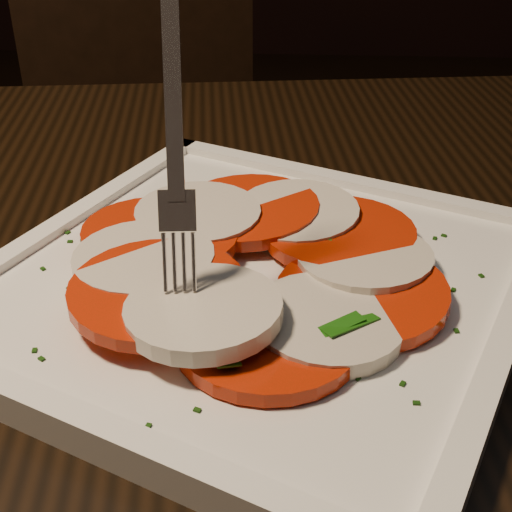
# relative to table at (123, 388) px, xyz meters

# --- Properties ---
(table) EXTENTS (1.29, 0.94, 0.75)m
(table) POSITION_rel_table_xyz_m (0.00, 0.00, 0.00)
(table) COLOR black
(table) RESTS_ON ground
(chair) EXTENTS (0.54, 0.54, 0.93)m
(chair) POSITION_rel_table_xyz_m (-0.13, 0.80, -0.12)
(chair) COLOR black
(chair) RESTS_ON ground
(plate) EXTENTS (0.41, 0.41, 0.01)m
(plate) POSITION_rel_table_xyz_m (0.10, -0.02, 0.11)
(plate) COLOR white
(plate) RESTS_ON table
(caprese_salad) EXTENTS (0.28, 0.26, 0.03)m
(caprese_salad) POSITION_rel_table_xyz_m (0.10, -0.02, 0.12)
(caprese_salad) COLOR #BF1C04
(caprese_salad) RESTS_ON plate
(fork) EXTENTS (0.03, 0.07, 0.17)m
(fork) POSITION_rel_table_xyz_m (0.06, -0.04, 0.22)
(fork) COLOR white
(fork) RESTS_ON caprese_salad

